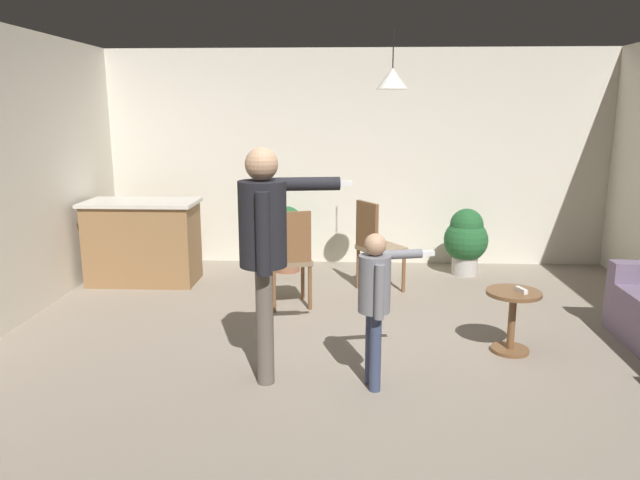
# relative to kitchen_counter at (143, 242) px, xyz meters

# --- Properties ---
(ground) EXTENTS (7.68, 7.68, 0.00)m
(ground) POSITION_rel_kitchen_counter_xyz_m (2.45, -2.12, -0.48)
(ground) COLOR gray
(wall_back) EXTENTS (6.40, 0.10, 2.70)m
(wall_back) POSITION_rel_kitchen_counter_xyz_m (2.45, 1.08, 0.87)
(wall_back) COLOR silver
(wall_back) RESTS_ON ground
(kitchen_counter) EXTENTS (1.26, 0.66, 0.95)m
(kitchen_counter) POSITION_rel_kitchen_counter_xyz_m (0.00, 0.00, 0.00)
(kitchen_counter) COLOR olive
(kitchen_counter) RESTS_ON ground
(side_table_by_couch) EXTENTS (0.44, 0.44, 0.52)m
(side_table_by_couch) POSITION_rel_kitchen_counter_xyz_m (3.68, -1.87, -0.15)
(side_table_by_couch) COLOR brown
(side_table_by_couch) RESTS_ON ground
(person_adult) EXTENTS (0.80, 0.57, 1.70)m
(person_adult) POSITION_rel_kitchen_counter_xyz_m (1.75, -2.44, 0.58)
(person_adult) COLOR #60564C
(person_adult) RESTS_ON ground
(person_child) EXTENTS (0.55, 0.41, 1.13)m
(person_child) POSITION_rel_kitchen_counter_xyz_m (2.53, -2.56, 0.22)
(person_child) COLOR #384260
(person_child) RESTS_ON ground
(dining_chair_by_counter) EXTENTS (0.52, 0.52, 1.00)m
(dining_chair_by_counter) POSITION_rel_kitchen_counter_xyz_m (1.76, -0.83, 0.07)
(dining_chair_by_counter) COLOR brown
(dining_chair_by_counter) RESTS_ON ground
(dining_chair_near_wall) EXTENTS (0.58, 0.58, 1.00)m
(dining_chair_near_wall) POSITION_rel_kitchen_counter_xyz_m (2.64, -0.24, 0.07)
(dining_chair_near_wall) COLOR brown
(dining_chair_near_wall) RESTS_ON ground
(potted_plant_corner) EXTENTS (0.53, 0.53, 0.81)m
(potted_plant_corner) POSITION_rel_kitchen_counter_xyz_m (1.60, 0.54, -0.03)
(potted_plant_corner) COLOR brown
(potted_plant_corner) RESTS_ON ground
(potted_plant_by_wall) EXTENTS (0.53, 0.53, 0.81)m
(potted_plant_by_wall) POSITION_rel_kitchen_counter_xyz_m (3.76, 0.50, -0.03)
(potted_plant_by_wall) COLOR #B7B2AD
(potted_plant_by_wall) RESTS_ON ground
(spare_remote_on_table) EXTENTS (0.08, 0.13, 0.04)m
(spare_remote_on_table) POSITION_rel_kitchen_counter_xyz_m (3.73, -1.90, 0.06)
(spare_remote_on_table) COLOR white
(spare_remote_on_table) RESTS_ON side_table_by_couch
(ceiling_light_pendant) EXTENTS (0.32, 0.32, 0.55)m
(ceiling_light_pendant) POSITION_rel_kitchen_counter_xyz_m (2.75, -0.59, 1.77)
(ceiling_light_pendant) COLOR silver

